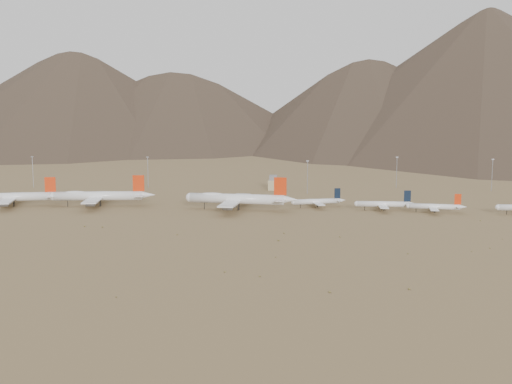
# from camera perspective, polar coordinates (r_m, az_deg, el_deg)

# --- Properties ---
(ground) EXTENTS (3000.00, 3000.00, 0.00)m
(ground) POSITION_cam_1_polar(r_m,az_deg,el_deg) (398.61, -3.71, -2.14)
(ground) COLOR olive
(ground) RESTS_ON ground
(mountain_ridge) EXTENTS (4400.00, 1000.00, 300.00)m
(mountain_ridge) POSITION_cam_1_polar(r_m,az_deg,el_deg) (1291.78, 2.13, 11.61)
(mountain_ridge) COLOR #4E3E2E
(mountain_ridge) RESTS_ON ground
(widebody_west) EXTENTS (64.86, 51.08, 19.62)m
(widebody_west) POSITION_cam_1_polar(r_m,az_deg,el_deg) (461.98, -20.85, -0.40)
(widebody_west) COLOR white
(widebody_west) RESTS_ON ground
(widebody_centre) EXTENTS (70.72, 54.94, 21.07)m
(widebody_centre) POSITION_cam_1_polar(r_m,az_deg,el_deg) (445.58, -13.80, -0.33)
(widebody_centre) COLOR white
(widebody_centre) RESTS_ON ground
(widebody_east) EXTENTS (74.67, 57.77, 22.20)m
(widebody_east) POSITION_cam_1_polar(r_m,az_deg,el_deg) (417.56, -1.69, -0.60)
(widebody_east) COLOR white
(widebody_east) RESTS_ON ground
(narrowbody_a) EXTENTS (37.14, 27.54, 12.61)m
(narrowbody_a) POSITION_cam_1_polar(r_m,az_deg,el_deg) (431.14, 5.52, -0.83)
(narrowbody_a) COLOR white
(narrowbody_a) RESTS_ON ground
(narrowbody_b) EXTENTS (40.56, 28.95, 13.38)m
(narrowbody_b) POSITION_cam_1_polar(r_m,az_deg,el_deg) (424.70, 11.36, -1.06)
(narrowbody_b) COLOR white
(narrowbody_b) RESTS_ON ground
(narrowbody_c) EXTENTS (37.85, 27.33, 12.50)m
(narrowbody_c) POSITION_cam_1_polar(r_m,az_deg,el_deg) (424.18, 15.67, -1.25)
(narrowbody_c) COLOR white
(narrowbody_c) RESTS_ON ground
(control_tower) EXTENTS (8.00, 8.00, 12.00)m
(control_tower) POSITION_cam_1_polar(r_m,az_deg,el_deg) (512.99, 1.54, 0.77)
(control_tower) COLOR tan
(control_tower) RESTS_ON ground
(mast_far_west) EXTENTS (2.00, 0.60, 25.70)m
(mast_far_west) POSITION_cam_1_polar(r_m,az_deg,el_deg) (559.57, -19.23, 1.85)
(mast_far_west) COLOR gray
(mast_far_west) RESTS_ON ground
(mast_west) EXTENTS (2.00, 0.60, 25.70)m
(mast_west) POSITION_cam_1_polar(r_m,az_deg,el_deg) (533.01, -9.59, 1.89)
(mast_west) COLOR gray
(mast_west) RESTS_ON ground
(mast_centre) EXTENTS (2.00, 0.60, 25.70)m
(mast_centre) POSITION_cam_1_polar(r_m,az_deg,el_deg) (492.76, 4.59, 1.48)
(mast_centre) COLOR gray
(mast_centre) RESTS_ON ground
(mast_east) EXTENTS (2.00, 0.60, 25.70)m
(mast_east) POSITION_cam_1_polar(r_m,az_deg,el_deg) (536.97, 12.40, 1.86)
(mast_east) COLOR gray
(mast_east) RESTS_ON ground
(mast_far_east) EXTENTS (2.00, 0.60, 25.70)m
(mast_far_east) POSITION_cam_1_polar(r_m,az_deg,el_deg) (538.35, 20.25, 1.57)
(mast_far_east) COLOR gray
(mast_far_east) RESTS_ON ground
(desert_scrub) EXTENTS (436.97, 169.45, 0.89)m
(desert_scrub) POSITION_cam_1_polar(r_m,az_deg,el_deg) (309.37, -6.34, -5.11)
(desert_scrub) COLOR olive
(desert_scrub) RESTS_ON ground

